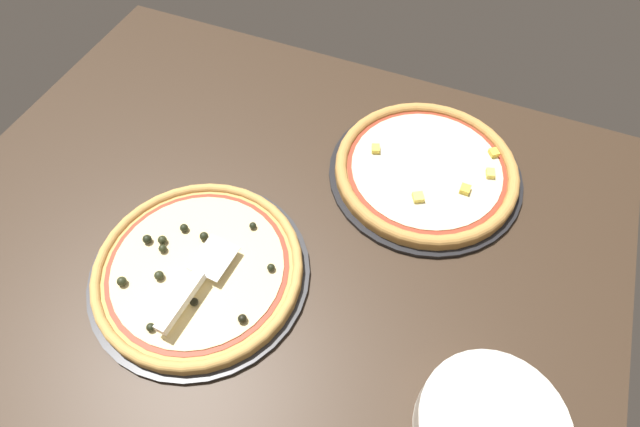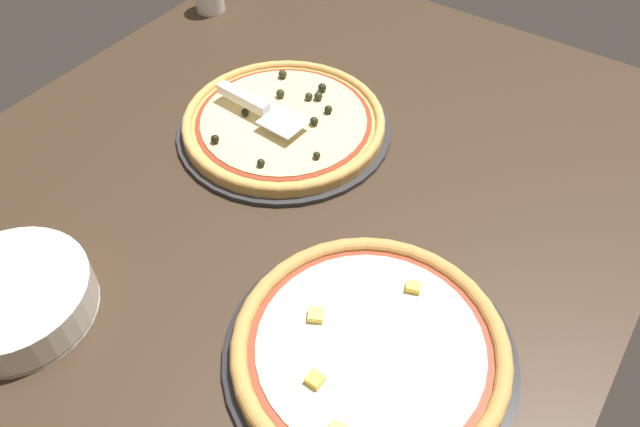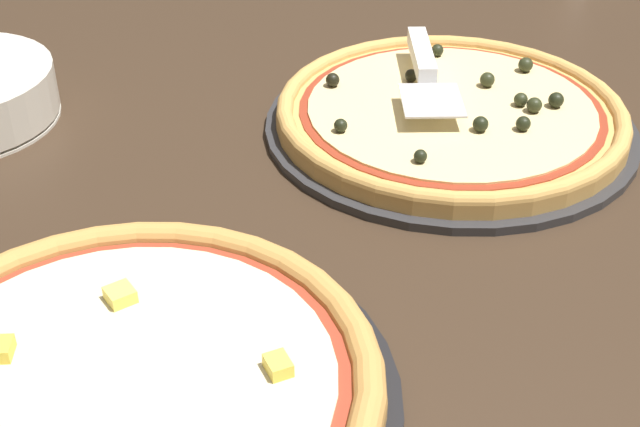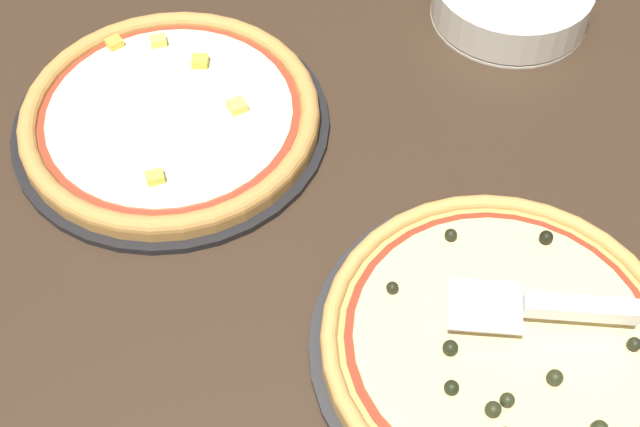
{
  "view_description": "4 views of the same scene",
  "coord_description": "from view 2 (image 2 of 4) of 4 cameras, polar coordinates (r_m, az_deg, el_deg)",
  "views": [
    {
      "loc": [
        31.0,
        -42.9,
        87.4
      ],
      "look_at": [
        8.93,
        10.74,
        3.0
      ],
      "focal_mm": 28.0,
      "sensor_mm": 36.0,
      "label": 1
    },
    {
      "loc": [
        68.3,
        51.45,
        81.05
      ],
      "look_at": [
        8.93,
        10.74,
        3.0
      ],
      "focal_mm": 35.0,
      "sensor_mm": 36.0,
      "label": 2
    },
    {
      "loc": [
        15.09,
        80.2,
        50.28
      ],
      "look_at": [
        8.93,
        10.74,
        3.0
      ],
      "focal_mm": 50.0,
      "sensor_mm": 36.0,
      "label": 3
    },
    {
      "loc": [
        -57.08,
        9.85,
        89.03
      ],
      "look_at": [
        8.93,
        10.74,
        3.0
      ],
      "focal_mm": 50.0,
      "sensor_mm": 36.0,
      "label": 4
    }
  ],
  "objects": [
    {
      "name": "pizza_pan_back",
      "position": [
        0.93,
        4.54,
        -12.66
      ],
      "size": [
        42.87,
        42.87,
        1.0
      ],
      "primitive_type": "cylinder",
      "color": "black",
      "rests_on": "ground_plane"
    },
    {
      "name": "pizza_back",
      "position": [
        0.92,
        4.61,
        -12.1
      ],
      "size": [
        40.3,
        40.3,
        3.15
      ],
      "color": "#C68E47",
      "rests_on": "pizza_pan_back"
    },
    {
      "name": "plate_stack",
      "position": [
        1.06,
        -26.13,
        -7.02
      ],
      "size": [
        23.65,
        23.65,
        6.3
      ],
      "color": "silver",
      "rests_on": "ground_plane"
    },
    {
      "name": "ground_plane",
      "position": [
        1.19,
        -1.84,
        3.19
      ],
      "size": [
        142.04,
        123.59,
        3.6
      ],
      "primitive_type": "cube",
      "color": "#38281C"
    },
    {
      "name": "pizza_pan_front",
      "position": [
        1.27,
        -3.29,
        7.74
      ],
      "size": [
        42.94,
        42.94,
        1.0
      ],
      "primitive_type": "cylinder",
      "color": "#2D2D30",
      "rests_on": "ground_plane"
    },
    {
      "name": "pizza_front",
      "position": [
        1.26,
        -3.33,
        8.4
      ],
      "size": [
        40.36,
        40.36,
        3.92
      ],
      "color": "tan",
      "rests_on": "pizza_pan_front"
    },
    {
      "name": "serving_spatula",
      "position": [
        1.25,
        -6.36,
        10.06
      ],
      "size": [
        7.29,
        20.98,
        2.0
      ],
      "color": "silver",
      "rests_on": "pizza_front"
    }
  ]
}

